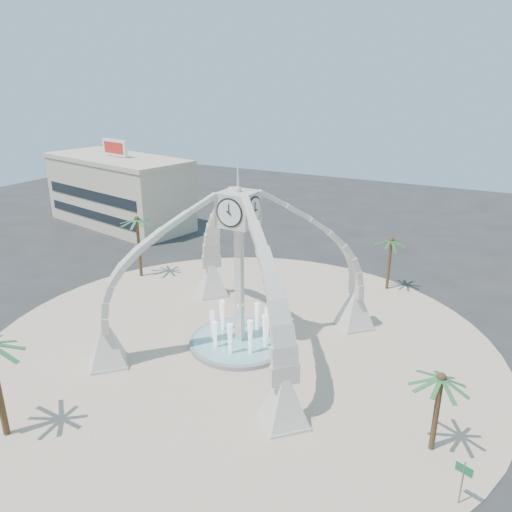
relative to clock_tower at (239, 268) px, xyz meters
The scene contains 9 objects.
ground 6.49m from the clock_tower, 90.00° to the left, with size 140.00×140.00×0.00m, color #282828.
plaza 6.46m from the clock_tower, 90.00° to the left, with size 40.00×40.00×0.06m, color #C8AF94.
clock_tower is the anchor object (origin of this frame).
fountain 6.20m from the clock_tower, 90.00° to the left, with size 8.00×8.00×3.62m.
building_nw 38.87m from the clock_tower, 145.49° to the left, with size 23.75×13.73×11.90m.
palm_east 16.38m from the clock_tower, 18.62° to the right, with size 3.88×3.88×5.40m.
palm_west 18.00m from the clock_tower, 155.11° to the left, with size 3.97×3.97×6.97m.
palm_north 18.06m from the clock_tower, 65.11° to the left, with size 4.17×4.17×5.77m.
street_sign 19.86m from the clock_tower, 26.36° to the right, with size 0.90×0.32×2.56m.
Camera 1 is at (17.31, -30.15, 20.00)m, focal length 35.00 mm.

